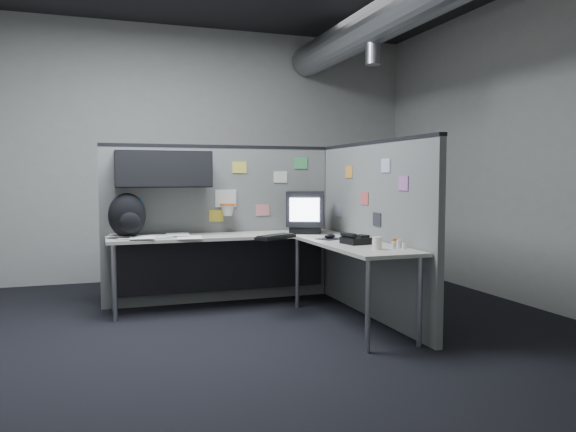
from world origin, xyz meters
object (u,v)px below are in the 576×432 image
object	(u,v)px
desk	(259,249)
backpack	(127,216)
phone	(355,240)
monitor	(305,211)
keyboard	(276,237)

from	to	relation	value
desk	backpack	world-z (taller)	backpack
phone	desk	bearing A→B (deg)	127.27
desk	monitor	distance (m)	0.68
desk	keyboard	xyz separation A→B (m)	(0.10, -0.22, 0.14)
monitor	desk	bearing A→B (deg)	178.65
monitor	phone	world-z (taller)	monitor
monitor	backpack	world-z (taller)	monitor
keyboard	phone	size ratio (longest dim) A/B	1.85
monitor	phone	size ratio (longest dim) A/B	2.05
desk	keyboard	world-z (taller)	keyboard
desk	backpack	distance (m)	1.27
keyboard	backpack	bearing A→B (deg)	169.34
desk	phone	bearing A→B (deg)	-53.19
desk	phone	size ratio (longest dim) A/B	9.65
phone	backpack	distance (m)	2.14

